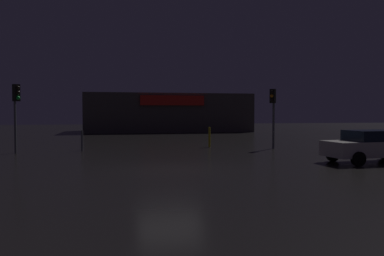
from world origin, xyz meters
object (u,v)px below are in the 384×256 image
store_building (167,113)px  traffic_signal_opposite (273,106)px  traffic_signal_cross_left (16,102)px  car_near (372,146)px

store_building → traffic_signal_opposite: bearing=-81.9°
store_building → traffic_signal_cross_left: size_ratio=5.03×
traffic_signal_opposite → traffic_signal_cross_left: size_ratio=0.98×
store_building → traffic_signal_opposite: 23.76m
car_near → traffic_signal_cross_left: bearing=156.4°
traffic_signal_opposite → car_near: bearing=-76.6°
store_building → car_near: store_building is taller
traffic_signal_opposite → car_near: (1.68, -7.06, -1.89)m
traffic_signal_opposite → store_building: bearing=98.1°
store_building → traffic_signal_cross_left: (-11.43, -23.37, 0.59)m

